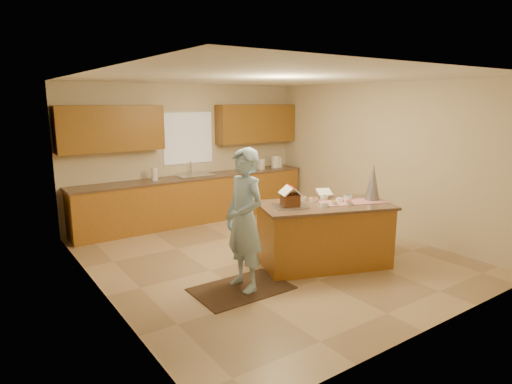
{
  "coord_description": "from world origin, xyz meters",
  "views": [
    {
      "loc": [
        -3.81,
        -5.13,
        2.36
      ],
      "look_at": [
        -0.1,
        0.2,
        1.0
      ],
      "focal_mm": 30.27,
      "sensor_mm": 36.0,
      "label": 1
    }
  ],
  "objects_px": {
    "tinsel_tree": "(373,182)",
    "boy": "(244,220)",
    "gingerbread_house": "(290,198)",
    "island_base": "(324,236)"
  },
  "relations": [
    {
      "from": "tinsel_tree",
      "to": "boy",
      "type": "bearing_deg",
      "value": 175.3
    },
    {
      "from": "boy",
      "to": "gingerbread_house",
      "type": "bearing_deg",
      "value": 99.76
    },
    {
      "from": "gingerbread_house",
      "to": "island_base",
      "type": "bearing_deg",
      "value": -15.0
    },
    {
      "from": "island_base",
      "to": "gingerbread_house",
      "type": "distance_m",
      "value": 0.82
    },
    {
      "from": "boy",
      "to": "island_base",
      "type": "bearing_deg",
      "value": 89.66
    },
    {
      "from": "boy",
      "to": "gingerbread_house",
      "type": "distance_m",
      "value": 0.92
    },
    {
      "from": "boy",
      "to": "gingerbread_house",
      "type": "height_order",
      "value": "boy"
    },
    {
      "from": "island_base",
      "to": "gingerbread_house",
      "type": "height_order",
      "value": "gingerbread_house"
    },
    {
      "from": "tinsel_tree",
      "to": "gingerbread_house",
      "type": "xyz_separation_m",
      "value": [
        -1.28,
        0.36,
        -0.14
      ]
    },
    {
      "from": "tinsel_tree",
      "to": "gingerbread_house",
      "type": "relative_size",
      "value": 1.54
    }
  ]
}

